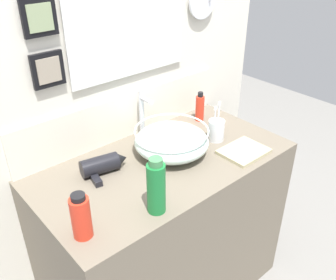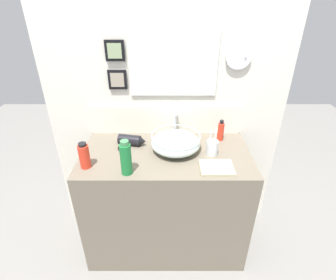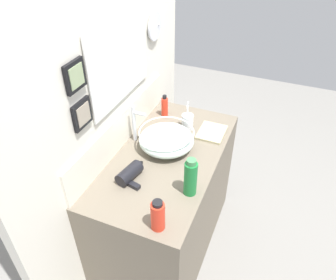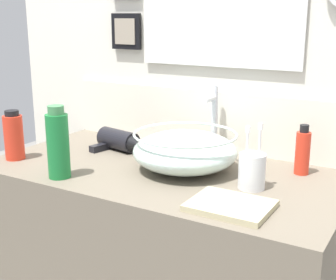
{
  "view_description": "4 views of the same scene",
  "coord_description": "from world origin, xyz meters",
  "px_view_note": "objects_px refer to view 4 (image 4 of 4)",
  "views": [
    {
      "loc": [
        -0.89,
        -1.05,
        1.75
      ],
      "look_at": [
        0.02,
        0.0,
        0.95
      ],
      "focal_mm": 40.0,
      "sensor_mm": 36.0,
      "label": 1
    },
    {
      "loc": [
        0.01,
        -1.51,
        1.8
      ],
      "look_at": [
        0.02,
        0.0,
        0.95
      ],
      "focal_mm": 28.0,
      "sensor_mm": 36.0,
      "label": 2
    },
    {
      "loc": [
        -1.38,
        -0.58,
        2.1
      ],
      "look_at": [
        0.02,
        0.0,
        0.95
      ],
      "focal_mm": 35.0,
      "sensor_mm": 36.0,
      "label": 3
    },
    {
      "loc": [
        0.74,
        -1.23,
        1.33
      ],
      "look_at": [
        0.02,
        0.0,
        0.95
      ],
      "focal_mm": 50.0,
      "sensor_mm": 36.0,
      "label": 4
    }
  ],
  "objects_px": {
    "toothbrush_cup": "(252,171)",
    "lotion_bottle": "(58,144)",
    "faucet": "(213,117)",
    "soap_dispenser": "(303,152)",
    "glass_bowl_sink": "(185,151)",
    "hand_towel": "(230,206)",
    "spray_bottle": "(14,136)",
    "hair_drier": "(120,141)"
  },
  "relations": [
    {
      "from": "soap_dispenser",
      "to": "hand_towel",
      "type": "bearing_deg",
      "value": -102.79
    },
    {
      "from": "faucet",
      "to": "glass_bowl_sink",
      "type": "bearing_deg",
      "value": -90.0
    },
    {
      "from": "hair_drier",
      "to": "toothbrush_cup",
      "type": "bearing_deg",
      "value": -12.65
    },
    {
      "from": "spray_bottle",
      "to": "lotion_bottle",
      "type": "relative_size",
      "value": 0.76
    },
    {
      "from": "hair_drier",
      "to": "spray_bottle",
      "type": "bearing_deg",
      "value": -133.15
    },
    {
      "from": "glass_bowl_sink",
      "to": "faucet",
      "type": "height_order",
      "value": "faucet"
    },
    {
      "from": "spray_bottle",
      "to": "lotion_bottle",
      "type": "xyz_separation_m",
      "value": [
        0.27,
        -0.06,
        0.02
      ]
    },
    {
      "from": "toothbrush_cup",
      "to": "soap_dispenser",
      "type": "relative_size",
      "value": 1.21
    },
    {
      "from": "faucet",
      "to": "soap_dispenser",
      "type": "height_order",
      "value": "faucet"
    },
    {
      "from": "faucet",
      "to": "toothbrush_cup",
      "type": "xyz_separation_m",
      "value": [
        0.24,
        -0.25,
        -0.08
      ]
    },
    {
      "from": "spray_bottle",
      "to": "lotion_bottle",
      "type": "bearing_deg",
      "value": -13.48
    },
    {
      "from": "lotion_bottle",
      "to": "spray_bottle",
      "type": "bearing_deg",
      "value": 166.52
    },
    {
      "from": "faucet",
      "to": "lotion_bottle",
      "type": "xyz_separation_m",
      "value": [
        -0.3,
        -0.46,
        -0.03
      ]
    },
    {
      "from": "hair_drier",
      "to": "hand_towel",
      "type": "bearing_deg",
      "value": -27.39
    },
    {
      "from": "toothbrush_cup",
      "to": "soap_dispenser",
      "type": "distance_m",
      "value": 0.22
    },
    {
      "from": "faucet",
      "to": "hand_towel",
      "type": "distance_m",
      "value": 0.51
    },
    {
      "from": "faucet",
      "to": "hair_drier",
      "type": "distance_m",
      "value": 0.35
    },
    {
      "from": "spray_bottle",
      "to": "lotion_bottle",
      "type": "height_order",
      "value": "lotion_bottle"
    },
    {
      "from": "soap_dispenser",
      "to": "toothbrush_cup",
      "type": "bearing_deg",
      "value": -114.19
    },
    {
      "from": "spray_bottle",
      "to": "lotion_bottle",
      "type": "distance_m",
      "value": 0.27
    },
    {
      "from": "spray_bottle",
      "to": "toothbrush_cup",
      "type": "bearing_deg",
      "value": 10.14
    },
    {
      "from": "spray_bottle",
      "to": "hand_towel",
      "type": "distance_m",
      "value": 0.82
    },
    {
      "from": "hair_drier",
      "to": "soap_dispenser",
      "type": "xyz_separation_m",
      "value": [
        0.64,
        0.08,
        0.04
      ]
    },
    {
      "from": "glass_bowl_sink",
      "to": "lotion_bottle",
      "type": "xyz_separation_m",
      "value": [
        -0.3,
        -0.26,
        0.04
      ]
    },
    {
      "from": "glass_bowl_sink",
      "to": "soap_dispenser",
      "type": "height_order",
      "value": "soap_dispenser"
    },
    {
      "from": "hair_drier",
      "to": "faucet",
      "type": "bearing_deg",
      "value": 22.66
    },
    {
      "from": "glass_bowl_sink",
      "to": "toothbrush_cup",
      "type": "relative_size",
      "value": 1.74
    },
    {
      "from": "soap_dispenser",
      "to": "hand_towel",
      "type": "xyz_separation_m",
      "value": [
        -0.08,
        -0.37,
        -0.06
      ]
    },
    {
      "from": "toothbrush_cup",
      "to": "soap_dispenser",
      "type": "xyz_separation_m",
      "value": [
        0.09,
        0.2,
        0.02
      ]
    },
    {
      "from": "hand_towel",
      "to": "faucet",
      "type": "bearing_deg",
      "value": 120.62
    },
    {
      "from": "hair_drier",
      "to": "lotion_bottle",
      "type": "distance_m",
      "value": 0.34
    },
    {
      "from": "glass_bowl_sink",
      "to": "hand_towel",
      "type": "relative_size",
      "value": 1.62
    },
    {
      "from": "toothbrush_cup",
      "to": "lotion_bottle",
      "type": "xyz_separation_m",
      "value": [
        -0.54,
        -0.21,
        0.05
      ]
    },
    {
      "from": "glass_bowl_sink",
      "to": "lotion_bottle",
      "type": "relative_size",
      "value": 1.5
    },
    {
      "from": "toothbrush_cup",
      "to": "glass_bowl_sink",
      "type": "bearing_deg",
      "value": 168.97
    },
    {
      "from": "spray_bottle",
      "to": "soap_dispenser",
      "type": "relative_size",
      "value": 1.08
    },
    {
      "from": "glass_bowl_sink",
      "to": "hand_towel",
      "type": "height_order",
      "value": "glass_bowl_sink"
    },
    {
      "from": "glass_bowl_sink",
      "to": "toothbrush_cup",
      "type": "bearing_deg",
      "value": -11.03
    },
    {
      "from": "faucet",
      "to": "hair_drier",
      "type": "height_order",
      "value": "faucet"
    },
    {
      "from": "glass_bowl_sink",
      "to": "faucet",
      "type": "distance_m",
      "value": 0.22
    },
    {
      "from": "glass_bowl_sink",
      "to": "lotion_bottle",
      "type": "height_order",
      "value": "lotion_bottle"
    },
    {
      "from": "toothbrush_cup",
      "to": "hand_towel",
      "type": "bearing_deg",
      "value": -87.74
    }
  ]
}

